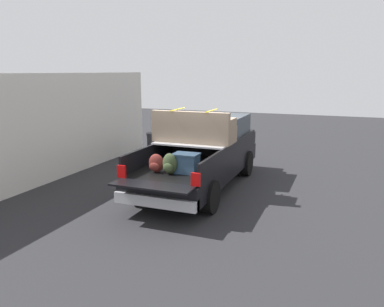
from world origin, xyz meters
TOP-DOWN VIEW (x-y plane):
  - ground_plane at (0.00, 0.00)m, footprint 40.00×40.00m
  - pickup_truck at (0.37, -0.00)m, footprint 6.05×2.08m
  - building_facade at (-0.81, 4.45)m, footprint 10.56×0.36m
  - trash_can at (2.75, 2.81)m, footprint 0.60×0.60m

SIDE VIEW (x-z plane):
  - ground_plane at x=0.00m, z-range 0.00..0.00m
  - trash_can at x=2.75m, z-range 0.01..0.99m
  - pickup_truck at x=0.37m, z-range -0.15..2.08m
  - building_facade at x=-0.81m, z-range 0.00..3.15m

